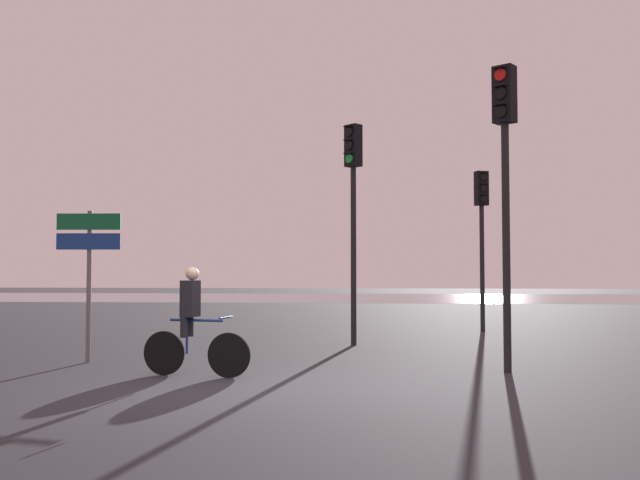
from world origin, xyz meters
TOP-DOWN VIEW (x-y plane):
  - ground_plane at (0.00, 0.00)m, footprint 120.00×120.00m
  - water_strip at (0.00, 34.29)m, footprint 80.00×16.00m
  - traffic_light_far_right at (4.36, 9.48)m, footprint 0.38×0.40m
  - traffic_light_near_right at (3.69, 1.81)m, footprint 0.40×0.42m
  - traffic_light_center at (1.15, 5.68)m, footprint 0.41×0.42m
  - direction_sign_post at (-3.25, 2.37)m, footprint 1.10×0.15m
  - cyclist at (-1.04, 0.96)m, footprint 1.69×0.50m

SIDE VIEW (x-z plane):
  - ground_plane at x=0.00m, z-range 0.00..0.00m
  - water_strip at x=0.00m, z-range 0.00..0.01m
  - cyclist at x=-1.04m, z-range 0.01..1.63m
  - direction_sign_post at x=-3.25m, z-range 0.49..3.09m
  - traffic_light_far_right at x=4.36m, z-range 0.83..5.03m
  - traffic_light_center at x=1.15m, z-range 0.90..5.60m
  - traffic_light_near_right at x=3.69m, z-range 0.91..5.69m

